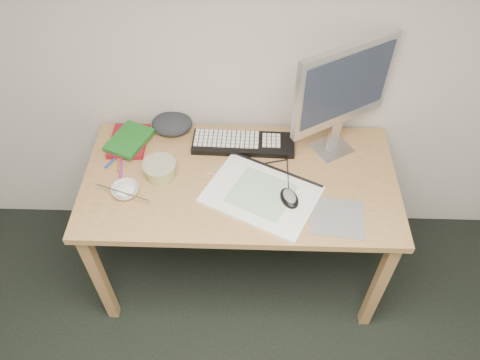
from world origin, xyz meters
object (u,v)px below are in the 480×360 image
Objects in this scene: keyboard at (243,143)px; monitor at (344,89)px; sketchpad at (261,194)px; desk at (240,190)px; rice_bowl at (125,191)px.

keyboard is 0.86× the size of monitor.
sketchpad is at bearing -169.13° from monitor.
monitor is (0.43, 0.20, 0.43)m from desk.
desk is at bearing -90.87° from keyboard.
monitor is at bearing 0.66° from keyboard.
monitor is 1.02m from rice_bowl.
sketchpad is 3.88× the size of rice_bowl.
keyboard is 0.59m from rice_bowl.
keyboard is (-0.09, 0.31, 0.01)m from sketchpad.
desk is at bearing 161.15° from sketchpad.
sketchpad is (0.09, -0.10, 0.09)m from desk.
keyboard is at bearing 31.78° from rice_bowl.
monitor is 4.72× the size of rice_bowl.
desk is 2.51× the size of monitor.
sketchpad is at bearing 0.54° from rice_bowl.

